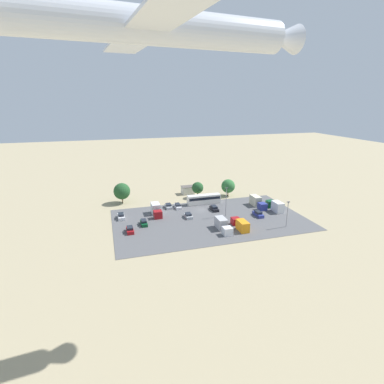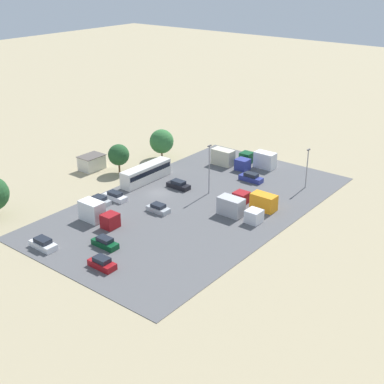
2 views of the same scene
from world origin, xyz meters
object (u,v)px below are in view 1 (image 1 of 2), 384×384
Objects in this scene: shed_building at (188,190)px; parked_truck_2 at (223,225)px; parked_truck_1 at (241,224)px; parked_truck_4 at (156,210)px; bus at (204,199)px; parked_car_7 at (178,206)px; parked_car_1 at (188,216)px; airplane at (157,27)px; parked_car_2 at (214,208)px; parked_car_0 at (258,214)px; parked_car_4 at (121,216)px; parked_car_6 at (144,223)px; parked_truck_3 at (275,206)px; parked_truck_0 at (257,202)px; parked_car_5 at (130,230)px; parked_car_3 at (168,206)px.

shed_building is 0.63× the size of parked_truck_2.
parked_truck_1 is 1.07× the size of parked_truck_4.
bus is 2.52× the size of parked_car_7.
parked_car_1 is at bearing 74.58° from shed_building.
parked_truck_1 is 60.17m from airplane.
bus is 2.54× the size of parked_car_2.
airplane reaches higher than parked_truck_1.
parked_truck_1 reaches higher than parked_car_0.
parked_car_0 is at bearing 166.19° from parked_car_4.
parked_truck_1 is at bearing 132.95° from airplane.
parked_car_6 is 43.40m from parked_truck_3.
bus reaches higher than parked_truck_2.
parked_car_4 is at bearing -78.67° from bus.
parked_truck_3 reaches higher than parked_car_0.
parked_car_4 is (30.10, -1.33, 0.04)m from parked_car_2.
shed_building reaches higher than parked_car_7.
parked_truck_4 is at bearing 140.03° from parked_truck_1.
parked_truck_2 reaches higher than parked_car_0.
parked_truck_1 is 27.46m from parked_truck_4.
parked_car_4 is 0.52× the size of parked_truck_0.
shed_building is 0.12× the size of airplane.
parked_truck_4 reaches higher than parked_car_2.
parked_truck_4 is (9.12, -5.27, 0.94)m from parked_car_1.
shed_building is 39.09m from parked_car_5.
parked_car_5 is at bearing 42.97° from parked_car_6.
parked_car_1 is 0.52× the size of parked_truck_3.
parked_truck_1 is 0.20× the size of airplane.
parked_car_6 reaches higher than parked_car_3.
parked_car_3 is at bearing -30.94° from parked_car_0.
parked_car_5 is 44.79m from parked_truck_0.
parked_truck_0 is at bearing 166.69° from parked_car_7.
parked_car_0 is at bearing -37.86° from parked_car_2.
parked_car_5 is 0.95× the size of parked_car_6.
shed_building is 1.11× the size of parked_car_4.
bus is 1.57× the size of parked_truck_4.
parked_car_1 is 0.48× the size of parked_truck_0.
parked_car_5 is 25.83m from parked_truck_2.
parked_car_1 is at bearing 149.99° from parked_truck_4.
parked_car_3 is (25.52, -15.30, -0.08)m from parked_car_0.
parked_car_0 is 26.76m from parked_car_7.
parked_truck_0 reaches higher than parked_car_4.
parked_car_3 is (12.82, 0.69, -1.15)m from bus.
parked_truck_4 is (-10.94, -0.09, 0.87)m from parked_car_4.
parked_car_2 is 1.12× the size of parked_car_3.
parked_car_5 is at bearing -162.42° from parked_car_1.
parked_truck_3 is (-33.43, 12.31, 0.91)m from parked_car_3.
parked_car_6 is at bearing -5.26° from parked_car_0.
shed_building is at bearing -63.16° from parked_car_0.
parked_car_2 is 12.42m from parked_car_7.
parked_car_4 is (28.83, 5.78, -1.08)m from bus.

